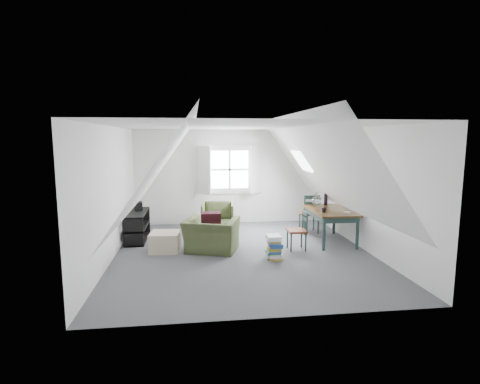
{
  "coord_description": "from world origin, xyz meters",
  "views": [
    {
      "loc": [
        -0.96,
        -7.15,
        2.27
      ],
      "look_at": [
        0.01,
        0.6,
        1.15
      ],
      "focal_mm": 28.0,
      "sensor_mm": 36.0,
      "label": 1
    }
  ],
  "objects": [
    {
      "name": "media_shelf",
      "position": [
        -2.23,
        1.25,
        0.29
      ],
      "size": [
        0.42,
        1.25,
        0.64
      ],
      "rotation": [
        0.0,
        0.0,
        0.09
      ],
      "color": "black",
      "rests_on": "floor"
    },
    {
      "name": "wall_front",
      "position": [
        0.0,
        -2.75,
        1.25
      ],
      "size": [
        5.0,
        0.0,
        5.0
      ],
      "primitive_type": "plane",
      "rotation": [
        -1.57,
        0.0,
        0.0
      ],
      "color": "silver",
      "rests_on": "ground"
    },
    {
      "name": "slope_left",
      "position": [
        -1.55,
        0.0,
        1.78
      ],
      "size": [
        3.19,
        5.5,
        4.48
      ],
      "primitive_type": "plane",
      "rotation": [
        0.0,
        2.19,
        0.0
      ],
      "color": "white",
      "rests_on": "wall_left"
    },
    {
      "name": "floor",
      "position": [
        0.0,
        0.0,
        0.0
      ],
      "size": [
        5.5,
        5.5,
        0.0
      ],
      "primitive_type": "plane",
      "color": "#4A4B50",
      "rests_on": "ground"
    },
    {
      "name": "slope_right",
      "position": [
        1.55,
        0.0,
        1.78
      ],
      "size": [
        3.19,
        5.5,
        4.48
      ],
      "primitive_type": "plane",
      "rotation": [
        0.0,
        -2.19,
        0.0
      ],
      "color": "white",
      "rests_on": "wall_right"
    },
    {
      "name": "paper_box",
      "position": [
        2.21,
        0.16,
        0.74
      ],
      "size": [
        0.13,
        0.11,
        0.04
      ],
      "primitive_type": "cube",
      "rotation": [
        0.0,
        0.0,
        -0.36
      ],
      "color": "white",
      "rests_on": "dining_table"
    },
    {
      "name": "dormer_window",
      "position": [
        0.0,
        2.68,
        1.45
      ],
      "size": [
        1.71,
        0.35,
        1.3
      ],
      "color": "white",
      "rests_on": "wall_back"
    },
    {
      "name": "armchair_far",
      "position": [
        -0.38,
        1.81,
        0.0
      ],
      "size": [
        0.85,
        0.87,
        0.72
      ],
      "primitive_type": "imported",
      "rotation": [
        0.0,
        0.0,
        -0.1
      ],
      "color": "#394322",
      "rests_on": "floor"
    },
    {
      "name": "ottoman",
      "position": [
        -1.55,
        0.34,
        0.19
      ],
      "size": [
        0.63,
        0.63,
        0.39
      ],
      "primitive_type": "cube",
      "rotation": [
        0.0,
        0.0,
        -0.09
      ],
      "color": "#B7A58C",
      "rests_on": "floor"
    },
    {
      "name": "wall_left",
      "position": [
        -2.5,
        0.0,
        1.25
      ],
      "size": [
        0.0,
        5.5,
        5.5
      ],
      "primitive_type": "plane",
      "rotation": [
        1.57,
        0.0,
        1.57
      ],
      "color": "silver",
      "rests_on": "ground"
    },
    {
      "name": "demijohn",
      "position": [
        1.86,
        1.06,
        0.85
      ],
      "size": [
        0.23,
        0.23,
        0.32
      ],
      "rotation": [
        0.0,
        0.0,
        -0.02
      ],
      "color": "silver",
      "rests_on": "dining_table"
    },
    {
      "name": "skylight",
      "position": [
        1.55,
        1.3,
        1.75
      ],
      "size": [
        0.35,
        0.75,
        0.47
      ],
      "primitive_type": "cube",
      "rotation": [
        0.0,
        0.95,
        0.0
      ],
      "color": "white",
      "rests_on": "slope_right"
    },
    {
      "name": "throw_pillow",
      "position": [
        -0.62,
        0.37,
        0.59
      ],
      "size": [
        0.41,
        0.25,
        0.42
      ],
      "primitive_type": "cube",
      "rotation": [
        0.31,
        0.0,
        -0.03
      ],
      "color": "#350E19",
      "rests_on": "armchair_near"
    },
    {
      "name": "dining_chair_near",
      "position": [
        1.15,
        0.1,
        0.41
      ],
      "size": [
        0.37,
        0.37,
        0.79
      ],
      "rotation": [
        0.0,
        0.0,
        -1.72
      ],
      "color": "maroon",
      "rests_on": "floor"
    },
    {
      "name": "wall_back",
      "position": [
        0.0,
        2.75,
        1.25
      ],
      "size": [
        5.0,
        0.0,
        5.0
      ],
      "primitive_type": "plane",
      "rotation": [
        1.57,
        0.0,
        0.0
      ],
      "color": "silver",
      "rests_on": "ground"
    },
    {
      "name": "ceiling",
      "position": [
        0.0,
        0.0,
        2.5
      ],
      "size": [
        5.5,
        5.5,
        0.0
      ],
      "primitive_type": "plane",
      "rotation": [
        3.14,
        0.0,
        0.0
      ],
      "color": "white",
      "rests_on": "wall_back"
    },
    {
      "name": "electronics_box",
      "position": [
        -2.23,
        1.55,
        0.72
      ],
      "size": [
        0.22,
        0.28,
        0.2
      ],
      "primitive_type": "cube",
      "rotation": [
        0.0,
        0.0,
        0.19
      ],
      "color": "black",
      "rests_on": "media_shelf"
    },
    {
      "name": "cup",
      "position": [
        1.76,
        0.31,
        0.72
      ],
      "size": [
        0.14,
        0.14,
        0.1
      ],
      "primitive_type": "imported",
      "rotation": [
        0.0,
        0.0,
        0.33
      ],
      "color": "black",
      "rests_on": "dining_table"
    },
    {
      "name": "vase_twigs",
      "position": [
        2.11,
        1.16,
        0.87
      ],
      "size": [
        0.09,
        0.09,
        0.67
      ],
      "rotation": [
        0.0,
        0.0,
        0.35
      ],
      "color": "black",
      "rests_on": "dining_table"
    },
    {
      "name": "magazine_stack",
      "position": [
        0.54,
        -0.43,
        0.23
      ],
      "size": [
        0.34,
        0.4,
        0.45
      ],
      "rotation": [
        0.0,
        0.0,
        -0.09
      ],
      "color": "#B29933",
      "rests_on": "floor"
    },
    {
      "name": "dining_chair_far",
      "position": [
        1.82,
        1.44,
        0.49
      ],
      "size": [
        0.44,
        0.44,
        0.94
      ],
      "rotation": [
        0.0,
        0.0,
        3.35
      ],
      "color": "maroon",
      "rests_on": "floor"
    },
    {
      "name": "wall_right",
      "position": [
        2.5,
        0.0,
        1.25
      ],
      "size": [
        0.0,
        5.5,
        5.5
      ],
      "primitive_type": "plane",
      "rotation": [
        1.57,
        0.0,
        -1.57
      ],
      "color": "silver",
      "rests_on": "ground"
    },
    {
      "name": "armchair_near",
      "position": [
        -0.62,
        0.22,
        0.0
      ],
      "size": [
        1.25,
        1.17,
        0.66
      ],
      "primitive_type": "imported",
      "rotation": [
        0.0,
        0.0,
        2.82
      ],
      "color": "#394322",
      "rests_on": "floor"
    },
    {
      "name": "dining_table",
      "position": [
        2.01,
        0.61,
        0.63
      ],
      "size": [
        0.86,
        1.44,
        0.72
      ],
      "rotation": [
        0.0,
        0.0,
        0.01
      ],
      "color": "#37230D",
      "rests_on": "floor"
    }
  ]
}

